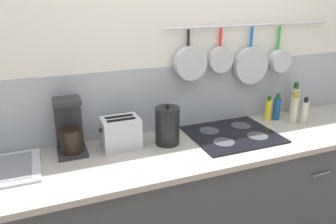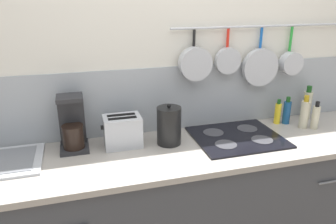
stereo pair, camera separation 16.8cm
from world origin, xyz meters
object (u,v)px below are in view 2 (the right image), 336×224
(bottle_hot_sauce, at_px, (315,117))
(kettle, at_px, (169,126))
(bottle_dish_soap, at_px, (278,113))
(bottle_vinegar, at_px, (287,112))
(bottle_olive_oil, at_px, (307,104))
(toaster, at_px, (122,131))
(coffee_maker, at_px, (73,127))
(bottle_cooking_wine, at_px, (304,114))

(bottle_hot_sauce, bearing_deg, kettle, 177.38)
(bottle_dish_soap, xyz_separation_m, bottle_vinegar, (0.06, -0.02, 0.01))
(bottle_olive_oil, bearing_deg, bottle_hot_sauce, -110.70)
(toaster, height_order, bottle_hot_sauce, bottle_hot_sauce)
(coffee_maker, height_order, bottle_olive_oil, coffee_maker)
(bottle_olive_oil, bearing_deg, toaster, -176.35)
(kettle, bearing_deg, bottle_dish_soap, 7.24)
(bottle_vinegar, bearing_deg, bottle_hot_sauce, -45.50)
(kettle, bearing_deg, coffee_maker, 170.40)
(toaster, relative_size, bottle_hot_sauce, 1.23)
(kettle, relative_size, bottle_olive_oil, 1.04)
(bottle_vinegar, xyz_separation_m, bottle_cooking_wine, (0.07, -0.10, 0.02))
(toaster, relative_size, bottle_dish_soap, 1.33)
(toaster, xyz_separation_m, kettle, (0.28, -0.05, 0.02))
(kettle, height_order, bottle_hot_sauce, kettle)
(bottle_dish_soap, bearing_deg, bottle_hot_sauce, -38.41)
(bottle_dish_soap, bearing_deg, bottle_olive_oil, 6.48)
(bottle_vinegar, height_order, bottle_cooking_wine, bottle_cooking_wine)
(coffee_maker, height_order, toaster, coffee_maker)
(kettle, bearing_deg, bottle_vinegar, 5.61)
(bottle_hot_sauce, xyz_separation_m, bottle_olive_oil, (0.07, 0.18, 0.02))
(toaster, distance_m, bottle_hot_sauce, 1.30)
(bottle_dish_soap, height_order, bottle_hot_sauce, bottle_hot_sauce)
(toaster, height_order, bottle_cooking_wine, bottle_cooking_wine)
(kettle, distance_m, bottle_olive_oil, 1.09)
(bottle_hot_sauce, bearing_deg, bottle_vinegar, 134.50)
(bottle_hot_sauce, bearing_deg, coffee_maker, 174.88)
(coffee_maker, xyz_separation_m, bottle_vinegar, (1.45, -0.01, -0.05))
(coffee_maker, bearing_deg, kettle, -9.60)
(bottle_vinegar, relative_size, bottle_olive_oil, 0.79)
(bottle_vinegar, relative_size, bottle_hot_sauce, 1.02)
(bottle_cooking_wine, distance_m, bottle_olive_oil, 0.20)
(bottle_cooking_wine, bearing_deg, bottle_dish_soap, 136.87)
(bottle_cooking_wine, bearing_deg, toaster, 177.18)
(kettle, distance_m, bottle_hot_sauce, 1.02)
(bottle_vinegar, xyz_separation_m, bottle_olive_oil, (0.20, 0.05, 0.02))
(toaster, xyz_separation_m, bottle_cooking_wine, (1.23, -0.06, 0.01))
(coffee_maker, relative_size, kettle, 1.27)
(coffee_maker, xyz_separation_m, toaster, (0.28, -0.05, -0.04))
(bottle_cooking_wine, bearing_deg, coffee_maker, 175.92)
(bottle_dish_soap, relative_size, bottle_olive_oil, 0.72)
(toaster, xyz_separation_m, bottle_vinegar, (1.16, 0.04, -0.01))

